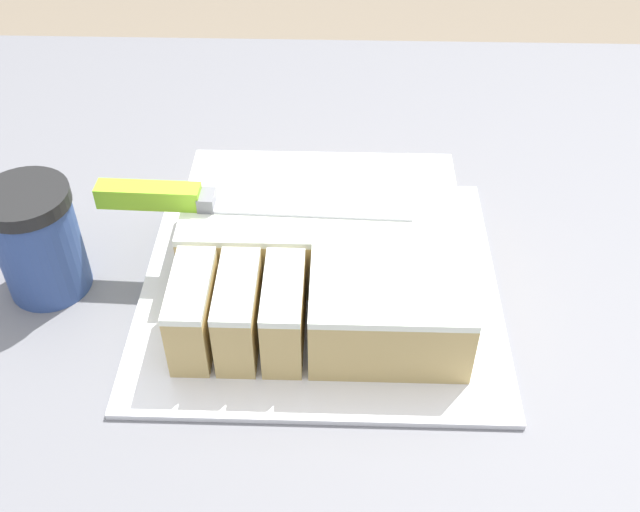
{
  "coord_description": "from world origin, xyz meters",
  "views": [
    {
      "loc": [
        -0.05,
        -0.55,
        1.49
      ],
      "look_at": [
        -0.07,
        -0.01,
        0.99
      ],
      "focal_mm": 42.0,
      "sensor_mm": 36.0,
      "label": 1
    }
  ],
  "objects_px": {
    "cake": "(323,254)",
    "knife": "(185,199)",
    "cake_board": "(320,285)",
    "coffee_cup": "(38,241)"
  },
  "relations": [
    {
      "from": "cake",
      "to": "knife",
      "type": "height_order",
      "value": "knife"
    },
    {
      "from": "cake_board",
      "to": "coffee_cup",
      "type": "distance_m",
      "value": 0.28
    },
    {
      "from": "cake_board",
      "to": "knife",
      "type": "bearing_deg",
      "value": 167.77
    },
    {
      "from": "coffee_cup",
      "to": "cake",
      "type": "bearing_deg",
      "value": 1.47
    },
    {
      "from": "cake_board",
      "to": "cake",
      "type": "height_order",
      "value": "cake"
    },
    {
      "from": "cake",
      "to": "coffee_cup",
      "type": "xyz_separation_m",
      "value": [
        -0.28,
        -0.01,
        0.02
      ]
    },
    {
      "from": "cake_board",
      "to": "coffee_cup",
      "type": "xyz_separation_m",
      "value": [
        -0.28,
        -0.0,
        0.06
      ]
    },
    {
      "from": "cake_board",
      "to": "cake",
      "type": "distance_m",
      "value": 0.04
    },
    {
      "from": "knife",
      "to": "coffee_cup",
      "type": "relative_size",
      "value": 2.6
    },
    {
      "from": "cake",
      "to": "knife",
      "type": "xyz_separation_m",
      "value": [
        -0.14,
        0.03,
        0.05
      ]
    }
  ]
}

